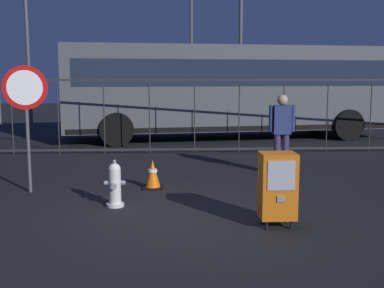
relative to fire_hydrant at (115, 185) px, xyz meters
name	(u,v)px	position (x,y,z in m)	size (l,w,h in m)	color
ground_plane	(176,216)	(0.95, -0.57, -0.35)	(60.00, 60.00, 0.00)	black
fire_hydrant	(115,185)	(0.00, 0.00, 0.00)	(0.33, 0.31, 0.75)	silver
newspaper_box_primary	(277,185)	(2.33, -1.11, 0.22)	(0.48, 0.42, 1.02)	black
stop_sign	(26,102)	(-1.62, 1.01, 1.25)	(0.71, 0.31, 2.23)	#4C4F54
pedestrian	(282,129)	(3.21, 2.34, 0.60)	(0.55, 0.22, 1.67)	#382D51
traffic_cone	(153,174)	(0.56, 1.20, -0.09)	(0.36, 0.36, 0.53)	black
fence_barrier	(172,115)	(0.95, 5.23, 0.67)	(18.03, 0.04, 2.00)	#2D2D33
bus_near	(228,87)	(2.81, 8.23, 1.36)	(10.74, 3.87, 3.00)	#4C5156
street_light_near_left	(241,31)	(3.70, 11.40, 3.45)	(0.32, 0.32, 6.49)	#4C4F54
street_light_near_right	(27,27)	(-4.49, 11.28, 3.55)	(0.32, 0.32, 6.69)	#4C4F54
street_light_far_left	(191,38)	(1.94, 14.93, 3.46)	(0.32, 0.32, 6.51)	#4C4F54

